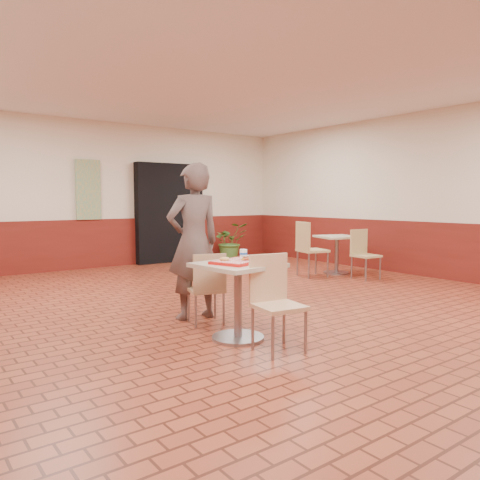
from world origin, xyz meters
TOP-DOWN VIEW (x-y plane):
  - room_shell at (0.00, 0.00)m, footprint 8.01×10.01m
  - wainscot_band at (0.00, 0.00)m, footprint 8.00×10.00m
  - corridor_doorway at (1.20, 4.88)m, footprint 1.60×0.22m
  - promo_poster at (-0.60, 4.94)m, footprint 0.50×0.03m
  - main_table at (-1.06, -0.73)m, footprint 0.73×0.73m
  - chair_main_front at (-0.98, -1.19)m, footprint 0.47×0.47m
  - chair_main_back at (-1.01, -0.09)m, footprint 0.47×0.47m
  - customer at (-0.98, 0.25)m, footprint 0.70×0.49m
  - serving_tray at (-1.06, -0.73)m, footprint 0.48×0.38m
  - ring_donut at (-1.18, -0.67)m, footprint 0.10×0.10m
  - long_john_donut at (-0.97, -0.77)m, footprint 0.15×0.09m
  - paper_cup at (-0.94, -0.67)m, footprint 0.08×0.08m
  - second_table at (2.94, 1.52)m, footprint 0.68×0.68m
  - chair_second_left at (2.26, 1.58)m, footprint 0.56×0.56m
  - chair_second_front at (2.89, 0.86)m, footprint 0.44×0.44m
  - potted_plant at (2.52, 4.40)m, footprint 0.90×0.82m

SIDE VIEW (x-z plane):
  - potted_plant at x=2.52m, z-range 0.00..0.86m
  - chair_main_back at x=-1.01m, z-range 0.05..0.86m
  - second_table at x=2.94m, z-range 0.12..0.84m
  - chair_second_front at x=2.89m, z-range 0.05..0.92m
  - chair_main_front at x=-0.98m, z-range 0.05..0.95m
  - wainscot_band at x=0.00m, z-range 0.00..1.00m
  - main_table at x=-1.06m, z-range 0.13..0.91m
  - chair_second_left at x=2.26m, z-range 0.06..1.06m
  - serving_tray at x=-1.06m, z-range 0.77..0.80m
  - ring_donut at x=-1.18m, z-range 0.80..0.84m
  - long_john_donut at x=-0.97m, z-range 0.80..0.85m
  - paper_cup at x=-0.94m, z-range 0.81..0.90m
  - customer at x=-0.98m, z-range 0.00..1.83m
  - corridor_doorway at x=1.20m, z-range 0.00..2.20m
  - room_shell at x=0.00m, z-range 0.00..3.00m
  - promo_poster at x=-0.60m, z-range 1.00..2.20m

